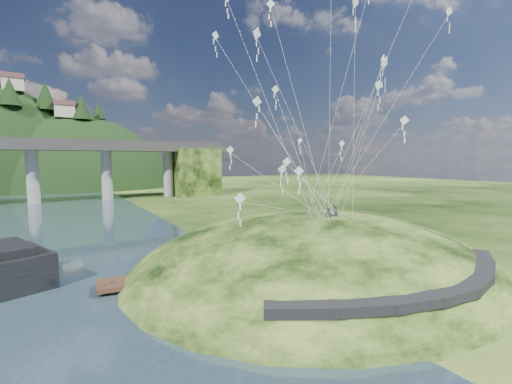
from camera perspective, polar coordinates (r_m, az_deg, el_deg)
ground at (r=27.62m, az=-0.74°, el=-16.09°), size 320.00×320.00×0.00m
grass_hill at (r=34.05m, az=9.59°, el=-14.62°), size 36.00×32.00×13.00m
footpath at (r=25.22m, az=26.88°, el=-13.79°), size 22.29×5.84×0.83m
wooden_dock at (r=30.38m, az=-9.79°, el=-13.15°), size 15.74×4.16×1.11m
kite_flyers at (r=32.11m, az=12.70°, el=-2.24°), size 2.05×1.17×1.96m
kite_swarm at (r=29.83m, az=9.70°, el=17.35°), size 17.93×16.32×21.58m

